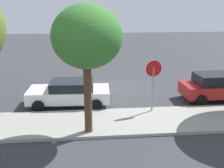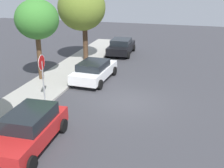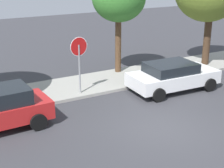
{
  "view_description": "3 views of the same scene",
  "coord_description": "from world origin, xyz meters",
  "px_view_note": "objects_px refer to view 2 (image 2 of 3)",
  "views": [
    {
      "loc": [
        1.98,
        17.48,
        5.61
      ],
      "look_at": [
        0.49,
        1.9,
        0.81
      ],
      "focal_mm": 45.0,
      "sensor_mm": 36.0,
      "label": 1
    },
    {
      "loc": [
        -14.37,
        -3.13,
        6.6
      ],
      "look_at": [
        0.49,
        1.04,
        0.8
      ],
      "focal_mm": 45.0,
      "sensor_mm": 36.0,
      "label": 2
    },
    {
      "loc": [
        -7.39,
        -9.18,
        5.83
      ],
      "look_at": [
        -0.92,
        2.18,
        1.22
      ],
      "focal_mm": 55.0,
      "sensor_mm": 36.0,
      "label": 3
    }
  ],
  "objects_px": {
    "parked_car_white": "(94,70)",
    "street_tree_far": "(37,20)",
    "parked_car_black": "(121,46)",
    "stop_sign": "(42,70)",
    "parked_car_red": "(29,129)",
    "street_tree_mid_block": "(82,8)"
  },
  "relations": [
    {
      "from": "stop_sign",
      "to": "parked_car_red",
      "type": "bearing_deg",
      "value": -159.29
    },
    {
      "from": "street_tree_mid_block",
      "to": "parked_car_white",
      "type": "bearing_deg",
      "value": -150.15
    },
    {
      "from": "street_tree_mid_block",
      "to": "street_tree_far",
      "type": "distance_m",
      "value": 5.35
    },
    {
      "from": "stop_sign",
      "to": "parked_car_red",
      "type": "relative_size",
      "value": 0.64
    },
    {
      "from": "stop_sign",
      "to": "parked_car_red",
      "type": "xyz_separation_m",
      "value": [
        -4.23,
        -1.6,
        -1.14
      ]
    },
    {
      "from": "stop_sign",
      "to": "parked_car_white",
      "type": "bearing_deg",
      "value": -20.21
    },
    {
      "from": "parked_car_white",
      "to": "parked_car_black",
      "type": "distance_m",
      "value": 7.52
    },
    {
      "from": "parked_car_white",
      "to": "street_tree_mid_block",
      "type": "xyz_separation_m",
      "value": [
        4.27,
        2.45,
        3.7
      ]
    },
    {
      "from": "street_tree_mid_block",
      "to": "street_tree_far",
      "type": "relative_size",
      "value": 1.15
    },
    {
      "from": "parked_car_black",
      "to": "parked_car_red",
      "type": "bearing_deg",
      "value": -179.92
    },
    {
      "from": "stop_sign",
      "to": "parked_car_white",
      "type": "distance_m",
      "value": 4.61
    },
    {
      "from": "parked_car_black",
      "to": "stop_sign",
      "type": "bearing_deg",
      "value": 172.33
    },
    {
      "from": "parked_car_white",
      "to": "street_tree_far",
      "type": "xyz_separation_m",
      "value": [
        -0.98,
        3.46,
        3.41
      ]
    },
    {
      "from": "parked_car_red",
      "to": "street_tree_mid_block",
      "type": "xyz_separation_m",
      "value": [
        12.67,
        2.51,
        3.64
      ]
    },
    {
      "from": "street_tree_far",
      "to": "parked_car_white",
      "type": "bearing_deg",
      "value": -74.19
    },
    {
      "from": "parked_car_red",
      "to": "street_tree_mid_block",
      "type": "distance_m",
      "value": 13.42
    },
    {
      "from": "stop_sign",
      "to": "parked_car_black",
      "type": "height_order",
      "value": "stop_sign"
    },
    {
      "from": "parked_car_white",
      "to": "parked_car_red",
      "type": "relative_size",
      "value": 1.02
    },
    {
      "from": "street_tree_mid_block",
      "to": "street_tree_far",
      "type": "height_order",
      "value": "street_tree_mid_block"
    },
    {
      "from": "parked_car_white",
      "to": "parked_car_red",
      "type": "xyz_separation_m",
      "value": [
        -8.41,
        -0.06,
        0.07
      ]
    },
    {
      "from": "parked_car_black",
      "to": "street_tree_mid_block",
      "type": "height_order",
      "value": "street_tree_mid_block"
    },
    {
      "from": "stop_sign",
      "to": "parked_car_black",
      "type": "xyz_separation_m",
      "value": [
        11.7,
        -1.58,
        -1.19
      ]
    }
  ]
}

